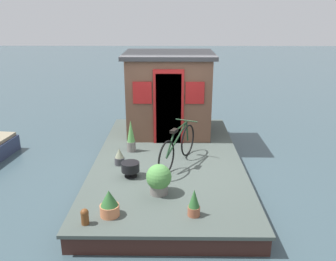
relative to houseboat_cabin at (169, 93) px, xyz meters
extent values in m
plane|color=#384C54|center=(-1.75, 0.00, -1.43)|extent=(60.00, 60.00, 0.00)
cube|color=#424C47|center=(-1.75, 0.00, -1.08)|extent=(5.72, 3.15, 0.06)
cube|color=#381E19|center=(-1.75, 0.00, -1.27)|extent=(5.60, 3.09, 0.32)
cube|color=brown|center=(0.01, 0.00, -0.06)|extent=(1.66, 2.05, 1.98)
cube|color=#28282B|center=(0.01, 0.00, 0.98)|extent=(1.86, 2.25, 0.10)
cube|color=maroon|center=(-0.84, 0.00, -0.20)|extent=(0.04, 0.60, 1.70)
cube|color=maroon|center=(-0.84, 0.00, -0.15)|extent=(0.03, 0.72, 1.80)
cube|color=maroon|center=(-0.84, -0.61, 0.20)|extent=(0.03, 0.44, 0.52)
cube|color=maroon|center=(-0.84, 0.61, 0.20)|extent=(0.03, 0.44, 0.52)
torus|color=black|center=(-1.60, -0.43, -0.70)|extent=(0.66, 0.33, 0.71)
torus|color=black|center=(-2.59, 0.02, -0.70)|extent=(0.66, 0.33, 0.71)
cylinder|color=black|center=(-2.13, -0.19, -0.47)|extent=(0.94, 0.46, 0.49)
cylinder|color=black|center=(-1.98, -0.26, -0.26)|extent=(0.61, 0.30, 0.07)
cylinder|color=black|center=(-2.43, -0.05, -0.49)|extent=(0.36, 0.19, 0.44)
cylinder|color=black|center=(-1.64, -0.41, -0.47)|extent=(0.13, 0.08, 0.46)
cube|color=black|center=(-2.27, -0.12, -0.25)|extent=(0.22, 0.17, 0.06)
cylinder|color=black|center=(-1.68, -0.39, -0.21)|extent=(0.23, 0.46, 0.02)
cylinder|color=slate|center=(-3.34, 0.14, -0.97)|extent=(0.32, 0.32, 0.16)
sphere|color=#4C8942|center=(-3.34, 0.14, -0.73)|extent=(0.45, 0.45, 0.45)
cylinder|color=#C6754C|center=(-4.06, 0.89, -0.96)|extent=(0.31, 0.31, 0.18)
cone|color=#2D602D|center=(-4.06, 0.89, -0.74)|extent=(0.28, 0.28, 0.26)
cylinder|color=#38383D|center=(-2.12, 1.01, -0.97)|extent=(0.21, 0.21, 0.16)
cone|color=gray|center=(-2.12, 1.01, -0.79)|extent=(0.19, 0.19, 0.20)
cylinder|color=slate|center=(-1.38, 0.85, -0.93)|extent=(0.20, 0.20, 0.23)
cone|color=#4C8942|center=(-1.38, 0.85, -0.56)|extent=(0.18, 0.18, 0.51)
cylinder|color=#935138|center=(-4.04, -0.43, -0.97)|extent=(0.20, 0.20, 0.15)
cone|color=#2D602D|center=(-4.04, -0.43, -0.75)|extent=(0.18, 0.18, 0.30)
cylinder|color=black|center=(-2.68, 0.72, -0.85)|extent=(0.35, 0.35, 0.18)
cylinder|color=black|center=(-2.68, 0.72, -0.99)|extent=(0.04, 0.04, 0.12)
cylinder|color=black|center=(-2.68, 0.72, -1.04)|extent=(0.25, 0.25, 0.02)
cylinder|color=brown|center=(-4.30, 1.23, -0.95)|extent=(0.12, 0.12, 0.20)
sphere|color=brown|center=(-4.30, 1.23, -0.85)|extent=(0.12, 0.12, 0.12)
camera|label=1|loc=(-8.85, -0.08, 2.02)|focal=37.48mm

